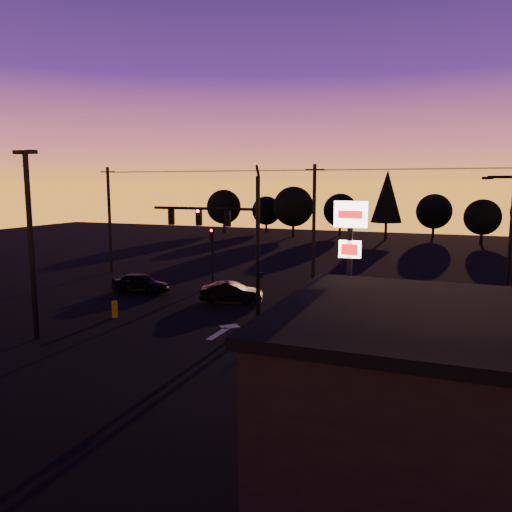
{
  "coord_description": "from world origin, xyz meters",
  "views": [
    {
      "loc": [
        11.24,
        -21.22,
        7.55
      ],
      "look_at": [
        1.0,
        5.0,
        3.5
      ],
      "focal_mm": 35.0,
      "sensor_mm": 36.0,
      "label": 1
    }
  ],
  "objects_px": {
    "streetlight": "(508,250)",
    "car_mid": "(232,292)",
    "car_right": "(385,297)",
    "bollard": "(115,309)",
    "traffic_signal_mast": "(231,232)",
    "pylon_sign": "(350,242)",
    "suv_parked": "(448,368)",
    "car_left": "(140,283)",
    "secondary_signal": "(212,249)",
    "parking_lot_light": "(30,232)"
  },
  "relations": [
    {
      "from": "traffic_signal_mast",
      "to": "bollard",
      "type": "distance_m",
      "value": 8.04
    },
    {
      "from": "traffic_signal_mast",
      "to": "pylon_sign",
      "type": "distance_m",
      "value": 7.52
    },
    {
      "from": "traffic_signal_mast",
      "to": "parking_lot_light",
      "type": "distance_m",
      "value": 10.19
    },
    {
      "from": "secondary_signal",
      "to": "car_mid",
      "type": "bearing_deg",
      "value": -50.09
    },
    {
      "from": "traffic_signal_mast",
      "to": "streetlight",
      "type": "height_order",
      "value": "traffic_signal_mast"
    },
    {
      "from": "traffic_signal_mast",
      "to": "car_right",
      "type": "xyz_separation_m",
      "value": [
        7.81,
        5.78,
        -4.27
      ]
    },
    {
      "from": "streetlight",
      "to": "car_left",
      "type": "xyz_separation_m",
      "value": [
        -22.7,
        2.28,
        -3.73
      ]
    },
    {
      "from": "streetlight",
      "to": "traffic_signal_mast",
      "type": "bearing_deg",
      "value": -173.86
    },
    {
      "from": "secondary_signal",
      "to": "suv_parked",
      "type": "height_order",
      "value": "secondary_signal"
    },
    {
      "from": "traffic_signal_mast",
      "to": "car_left",
      "type": "distance_m",
      "value": 10.39
    },
    {
      "from": "traffic_signal_mast",
      "to": "suv_parked",
      "type": "height_order",
      "value": "traffic_signal_mast"
    },
    {
      "from": "secondary_signal",
      "to": "bollard",
      "type": "relative_size",
      "value": 4.52
    },
    {
      "from": "streetlight",
      "to": "car_mid",
      "type": "distance_m",
      "value": 16.15
    },
    {
      "from": "car_right",
      "to": "suv_parked",
      "type": "xyz_separation_m",
      "value": [
        3.73,
        -11.73,
        0.07
      ]
    },
    {
      "from": "streetlight",
      "to": "bollard",
      "type": "relative_size",
      "value": 8.32
    },
    {
      "from": "secondary_signal",
      "to": "car_mid",
      "type": "distance_m",
      "value": 5.65
    },
    {
      "from": "secondary_signal",
      "to": "car_right",
      "type": "xyz_separation_m",
      "value": [
        12.72,
        -1.71,
        -2.2
      ]
    },
    {
      "from": "traffic_signal_mast",
      "to": "suv_parked",
      "type": "relative_size",
      "value": 1.62
    },
    {
      "from": "car_mid",
      "to": "suv_parked",
      "type": "height_order",
      "value": "suv_parked"
    },
    {
      "from": "parking_lot_light",
      "to": "streetlight",
      "type": "xyz_separation_m",
      "value": [
        21.41,
        8.5,
        -0.85
      ]
    },
    {
      "from": "streetlight",
      "to": "car_left",
      "type": "distance_m",
      "value": 23.12
    },
    {
      "from": "car_mid",
      "to": "car_left",
      "type": "bearing_deg",
      "value": 71.4
    },
    {
      "from": "traffic_signal_mast",
      "to": "streetlight",
      "type": "bearing_deg",
      "value": 6.14
    },
    {
      "from": "pylon_sign",
      "to": "car_mid",
      "type": "relative_size",
      "value": 1.71
    },
    {
      "from": "pylon_sign",
      "to": "suv_parked",
      "type": "xyz_separation_m",
      "value": [
        4.44,
        -3.46,
        -4.18
      ]
    },
    {
      "from": "streetlight",
      "to": "car_left",
      "type": "height_order",
      "value": "streetlight"
    },
    {
      "from": "secondary_signal",
      "to": "car_mid",
      "type": "xyz_separation_m",
      "value": [
        3.34,
        -3.99,
        -2.2
      ]
    },
    {
      "from": "traffic_signal_mast",
      "to": "car_right",
      "type": "distance_m",
      "value": 10.62
    },
    {
      "from": "traffic_signal_mast",
      "to": "streetlight",
      "type": "distance_m",
      "value": 14.1
    },
    {
      "from": "pylon_sign",
      "to": "car_left",
      "type": "xyz_separation_m",
      "value": [
        -15.79,
        6.28,
        -4.22
      ]
    },
    {
      "from": "car_mid",
      "to": "suv_parked",
      "type": "distance_m",
      "value": 16.16
    },
    {
      "from": "secondary_signal",
      "to": "streetlight",
      "type": "relative_size",
      "value": 0.54
    },
    {
      "from": "bollard",
      "to": "car_left",
      "type": "height_order",
      "value": "car_left"
    },
    {
      "from": "secondary_signal",
      "to": "car_left",
      "type": "relative_size",
      "value": 1.07
    },
    {
      "from": "parking_lot_light",
      "to": "bollard",
      "type": "bearing_deg",
      "value": 76.49
    },
    {
      "from": "traffic_signal_mast",
      "to": "bollard",
      "type": "bearing_deg",
      "value": -159.73
    },
    {
      "from": "parking_lot_light",
      "to": "suv_parked",
      "type": "distance_m",
      "value": 19.5
    },
    {
      "from": "traffic_signal_mast",
      "to": "car_right",
      "type": "height_order",
      "value": "traffic_signal_mast"
    },
    {
      "from": "car_right",
      "to": "bollard",
      "type": "bearing_deg",
      "value": -42.62
    },
    {
      "from": "car_left",
      "to": "suv_parked",
      "type": "xyz_separation_m",
      "value": [
        20.23,
        -9.74,
        0.04
      ]
    },
    {
      "from": "car_mid",
      "to": "streetlight",
      "type": "bearing_deg",
      "value": -113.64
    },
    {
      "from": "secondary_signal",
      "to": "car_right",
      "type": "distance_m",
      "value": 13.02
    },
    {
      "from": "bollard",
      "to": "car_left",
      "type": "bearing_deg",
      "value": 111.56
    },
    {
      "from": "traffic_signal_mast",
      "to": "pylon_sign",
      "type": "bearing_deg",
      "value": -19.36
    },
    {
      "from": "suv_parked",
      "to": "car_right",
      "type": "bearing_deg",
      "value": 98.99
    },
    {
      "from": "car_mid",
      "to": "suv_parked",
      "type": "relative_size",
      "value": 0.75
    },
    {
      "from": "bollard",
      "to": "car_left",
      "type": "xyz_separation_m",
      "value": [
        -2.41,
        6.11,
        0.21
      ]
    },
    {
      "from": "parking_lot_light",
      "to": "car_right",
      "type": "bearing_deg",
      "value": 40.01
    },
    {
      "from": "car_left",
      "to": "streetlight",
      "type": "bearing_deg",
      "value": -96.61
    },
    {
      "from": "secondary_signal",
      "to": "parking_lot_light",
      "type": "relative_size",
      "value": 0.48
    }
  ]
}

